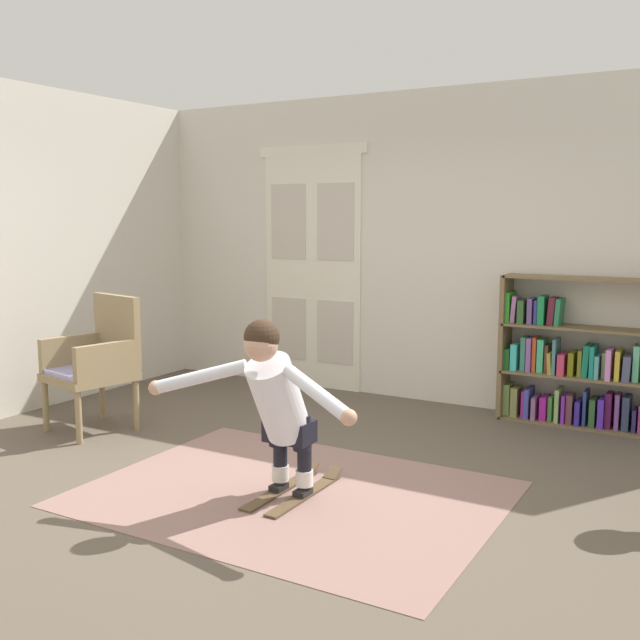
{
  "coord_description": "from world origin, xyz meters",
  "views": [
    {
      "loc": [
        2.53,
        -3.89,
        1.75
      ],
      "look_at": [
        0.08,
        0.39,
        1.05
      ],
      "focal_mm": 41.18,
      "sensor_mm": 36.0,
      "label": 1
    }
  ],
  "objects_px": {
    "bookshelf": "(590,367)",
    "person_skier": "(276,396)",
    "wicker_chair": "(97,359)",
    "skis_pair": "(295,489)"
  },
  "relations": [
    {
      "from": "bookshelf",
      "to": "person_skier",
      "type": "relative_size",
      "value": 1.12
    },
    {
      "from": "bookshelf",
      "to": "person_skier",
      "type": "xyz_separation_m",
      "value": [
        -1.35,
        -2.68,
        0.17
      ]
    },
    {
      "from": "skis_pair",
      "to": "person_skier",
      "type": "height_order",
      "value": "person_skier"
    },
    {
      "from": "wicker_chair",
      "to": "skis_pair",
      "type": "relative_size",
      "value": 1.35
    },
    {
      "from": "bookshelf",
      "to": "skis_pair",
      "type": "distance_m",
      "value": 2.86
    },
    {
      "from": "bookshelf",
      "to": "person_skier",
      "type": "distance_m",
      "value": 3.01
    },
    {
      "from": "wicker_chair",
      "to": "person_skier",
      "type": "relative_size",
      "value": 0.78
    },
    {
      "from": "skis_pair",
      "to": "person_skier",
      "type": "bearing_deg",
      "value": -90.31
    },
    {
      "from": "bookshelf",
      "to": "wicker_chair",
      "type": "bearing_deg",
      "value": -149.66
    },
    {
      "from": "bookshelf",
      "to": "skis_pair",
      "type": "height_order",
      "value": "bookshelf"
    }
  ]
}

